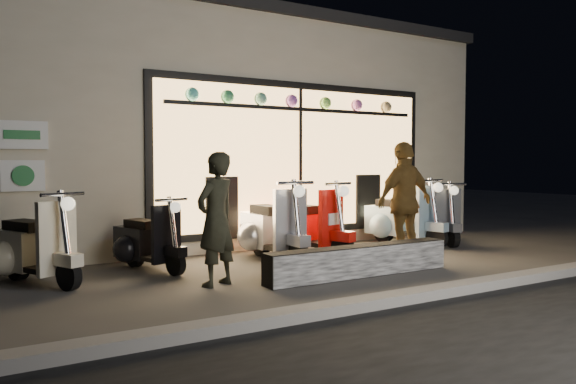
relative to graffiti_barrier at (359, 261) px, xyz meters
name	(u,v)px	position (x,y,z in m)	size (l,w,h in m)	color
ground	(325,269)	(-0.09, 0.65, -0.20)	(40.00, 40.00, 0.00)	#383533
kerb	(430,293)	(-0.09, -1.35, -0.14)	(40.00, 0.25, 0.12)	slate
shop_building	(192,133)	(-0.09, 5.63, 1.90)	(10.20, 6.23, 4.20)	beige
graffiti_barrier	(359,261)	(0.00, 0.00, 0.00)	(2.74, 0.28, 0.40)	black
scooter_silver	(270,228)	(-0.35, 1.77, 0.27)	(0.52, 1.62, 1.16)	black
scooter_red	(302,226)	(0.27, 1.82, 0.26)	(0.80, 1.59, 1.13)	black
scooter_black	(144,241)	(-2.25, 1.93, 0.19)	(0.70, 1.36, 0.97)	black
scooter_cream	(29,247)	(-3.72, 1.79, 0.24)	(0.90, 1.48, 1.09)	black
scooter_blue	(397,219)	(2.41, 1.98, 0.26)	(0.75, 1.60, 1.14)	black
scooter_grey	(433,219)	(3.19, 1.84, 0.23)	(0.82, 1.49, 1.07)	black
man	(216,219)	(-1.82, 0.44, 0.60)	(0.58, 0.38, 1.60)	black
woman	(405,202)	(1.26, 0.53, 0.69)	(1.05, 0.44, 1.79)	brown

